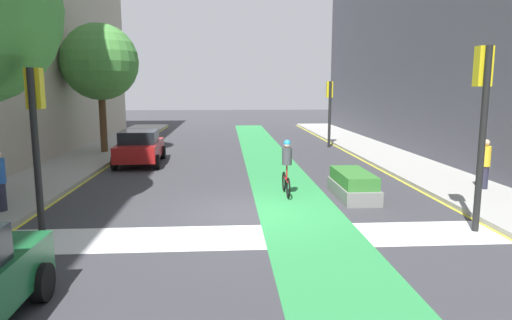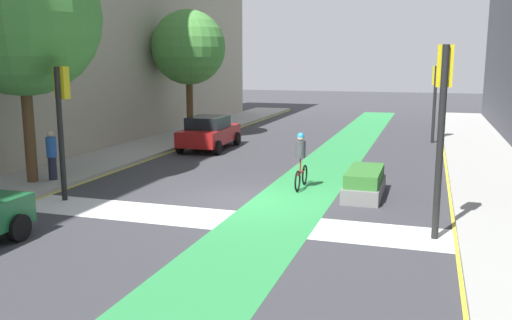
{
  "view_description": "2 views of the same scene",
  "coord_description": "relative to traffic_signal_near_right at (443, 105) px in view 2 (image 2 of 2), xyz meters",
  "views": [
    {
      "loc": [
        -0.65,
        -12.38,
        3.52
      ],
      "look_at": [
        0.37,
        3.06,
        1.04
      ],
      "focal_mm": 31.84,
      "sensor_mm": 36.0,
      "label": 1
    },
    {
      "loc": [
        5.2,
        -14.96,
        4.14
      ],
      "look_at": [
        -0.12,
        1.79,
        0.93
      ],
      "focal_mm": 38.28,
      "sensor_mm": 36.0,
      "label": 2
    }
  ],
  "objects": [
    {
      "name": "traffic_signal_near_right",
      "position": [
        0.0,
        0.0,
        0.0
      ],
      "size": [
        0.35,
        0.52,
        4.49
      ],
      "color": "black",
      "rests_on": "ground_plane"
    },
    {
      "name": "bike_lane_paint",
      "position": [
        -4.07,
        1.82,
        -3.14
      ],
      "size": [
        2.4,
        60.0,
        0.01
      ],
      "primitive_type": "cube",
      "color": "#2D8C47",
      "rests_on": "ground_plane"
    },
    {
      "name": "car_red_left_far",
      "position": [
        -10.13,
        10.54,
        -2.34
      ],
      "size": [
        2.17,
        4.27,
        1.57
      ],
      "color": "#A51919",
      "rests_on": "ground_plane"
    },
    {
      "name": "sidewalk_left",
      "position": [
        -12.99,
        1.82,
        -3.07
      ],
      "size": [
        3.0,
        60.0,
        0.15
      ],
      "primitive_type": "cube",
      "color": "#9E9E99",
      "rests_on": "ground_plane"
    },
    {
      "name": "median_planter",
      "position": [
        -2.07,
        3.52,
        -2.74
      ],
      "size": [
        1.09,
        2.68,
        0.85
      ],
      "color": "slate",
      "rests_on": "ground_plane"
    },
    {
      "name": "cyclist_in_lane",
      "position": [
        -4.18,
        3.94,
        -2.17
      ],
      "size": [
        0.32,
        1.73,
        1.86
      ],
      "color": "black",
      "rests_on": "ground_plane"
    },
    {
      "name": "traffic_signal_far_right",
      "position": [
        -0.04,
        16.0,
        -0.41
      ],
      "size": [
        0.35,
        0.52,
        3.88
      ],
      "color": "black",
      "rests_on": "ground_plane"
    },
    {
      "name": "ground_plane",
      "position": [
        -5.49,
        1.82,
        -3.14
      ],
      "size": [
        120.0,
        120.0,
        0.0
      ],
      "primitive_type": "plane",
      "color": "#38383D"
    },
    {
      "name": "crosswalk_band",
      "position": [
        -5.49,
        -0.18,
        -3.14
      ],
      "size": [
        12.0,
        1.8,
        0.01
      ],
      "primitive_type": "cube",
      "color": "silver",
      "rests_on": "ground_plane"
    },
    {
      "name": "traffic_signal_near_left",
      "position": [
        -10.6,
        0.42,
        -0.35
      ],
      "size": [
        0.35,
        0.52,
        3.97
      ],
      "color": "black",
      "rests_on": "ground_plane"
    },
    {
      "name": "pedestrian_sidewalk_left_a",
      "position": [
        -12.36,
        2.05,
        -2.13
      ],
      "size": [
        0.34,
        0.34,
        1.68
      ],
      "color": "#262638",
      "rests_on": "sidewalk_left"
    },
    {
      "name": "street_tree_far",
      "position": [
        -12.62,
        13.86,
        1.67
      ],
      "size": [
        3.94,
        3.94,
        6.65
      ],
      "color": "brown",
      "rests_on": "sidewalk_left"
    },
    {
      "name": "street_tree_near",
      "position": [
        -12.83,
        1.61,
        2.38
      ],
      "size": [
        5.08,
        5.08,
        7.92
      ],
      "color": "brown",
      "rests_on": "sidewalk_left"
    },
    {
      "name": "curb_stripe_left",
      "position": [
        -11.49,
        1.82,
        -3.14
      ],
      "size": [
        0.16,
        60.0,
        0.01
      ],
      "primitive_type": "cube",
      "color": "yellow",
      "rests_on": "ground_plane"
    },
    {
      "name": "curb_stripe_right",
      "position": [
        0.51,
        1.82,
        -3.14
      ],
      "size": [
        0.16,
        60.0,
        0.01
      ],
      "primitive_type": "cube",
      "color": "yellow",
      "rests_on": "ground_plane"
    }
  ]
}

